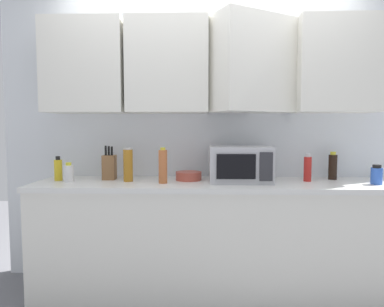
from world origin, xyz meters
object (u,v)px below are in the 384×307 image
at_px(bottle_yellow_mustard, 58,170).
at_px(bottle_red_sauce, 308,168).
at_px(bottle_white_jar, 69,173).
at_px(bowl_ceramic_small, 189,176).
at_px(microwave, 240,164).
at_px(bottle_blue_cleaner, 377,175).
at_px(bottle_soy_dark, 333,166).
at_px(bottle_spice_jar, 163,166).
at_px(bottle_amber_vinegar, 128,165).
at_px(knife_block, 109,167).

distance_m(bottle_yellow_mustard, bottle_red_sauce, 2.00).
height_order(bottle_white_jar, bowl_ceramic_small, bottle_white_jar).
bearing_deg(bottle_white_jar, bowl_ceramic_small, 7.08).
relative_size(microwave, bottle_blue_cleaner, 3.24).
distance_m(bottle_soy_dark, bottle_red_sauce, 0.27).
distance_m(bottle_soy_dark, bottle_spice_jar, 1.40).
bearing_deg(microwave, bottle_amber_vinegar, -178.93).
xyz_separation_m(bottle_blue_cleaner, bottle_white_jar, (-2.37, 0.05, 0.00)).
height_order(microwave, knife_block, same).
bearing_deg(bottle_soy_dark, bottle_blue_cleaner, -45.75).
xyz_separation_m(bottle_amber_vinegar, bottle_soy_dark, (1.67, 0.16, -0.02)).
height_order(microwave, bottle_blue_cleaner, microwave).
bearing_deg(bottle_white_jar, bottle_yellow_mustard, 149.52).
relative_size(knife_block, bottle_spice_jar, 1.01).
xyz_separation_m(bottle_soy_dark, bottle_blue_cleaner, (0.24, -0.24, -0.04)).
bearing_deg(bottle_amber_vinegar, microwave, 1.07).
bearing_deg(microwave, bottle_blue_cleaner, -5.54).
relative_size(knife_block, bottle_soy_dark, 1.22).
bearing_deg(microwave, knife_block, 175.27).
height_order(knife_block, bottle_spice_jar, knife_block).
bearing_deg(knife_block, bottle_white_jar, -153.90).
bearing_deg(knife_block, bottle_soy_dark, 1.70).
distance_m(bottle_blue_cleaner, bowl_ceramic_small, 1.43).
height_order(bottle_spice_jar, bottle_blue_cleaner, bottle_spice_jar).
distance_m(bottle_amber_vinegar, bottle_white_jar, 0.47).
bearing_deg(bottle_amber_vinegar, bottle_soy_dark, 5.46).
bearing_deg(bowl_ceramic_small, bottle_blue_cleaner, -6.57).
bearing_deg(bottle_amber_vinegar, knife_block, 149.79).
distance_m(microwave, bottle_amber_vinegar, 0.89).
bearing_deg(bottle_red_sauce, bottle_blue_cleaner, -15.17).
bearing_deg(microwave, bottle_white_jar, -177.81).
relative_size(knife_block, bowl_ceramic_small, 1.33).
distance_m(knife_block, bottle_red_sauce, 1.61).
xyz_separation_m(bottle_red_sauce, bottle_blue_cleaner, (0.48, -0.13, -0.03)).
bearing_deg(microwave, bottle_yellow_mustard, 179.44).
height_order(microwave, bottle_white_jar, microwave).
bearing_deg(bottle_amber_vinegar, bottle_spice_jar, -15.78).
distance_m(microwave, bottle_spice_jar, 0.61).
bearing_deg(bottle_amber_vinegar, bottle_yellow_mustard, 176.93).
relative_size(bottle_yellow_mustard, bowl_ceramic_small, 0.94).
distance_m(microwave, bottle_soy_dark, 0.79).
bearing_deg(knife_block, bottle_amber_vinegar, -30.21).
xyz_separation_m(knife_block, bottle_yellow_mustard, (-0.40, -0.07, -0.02)).
xyz_separation_m(bottle_red_sauce, bowl_ceramic_small, (-0.95, 0.04, -0.07)).
bearing_deg(bottle_white_jar, bottle_amber_vinegar, 4.31).
relative_size(bottle_amber_vinegar, bottle_yellow_mustard, 1.36).
xyz_separation_m(bottle_white_jar, bowl_ceramic_small, (0.94, 0.12, -0.03)).
bearing_deg(bottle_spice_jar, knife_block, 158.30).
xyz_separation_m(bottle_soy_dark, bottle_white_jar, (-2.13, -0.19, -0.04)).
distance_m(bottle_amber_vinegar, bottle_soy_dark, 1.67).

